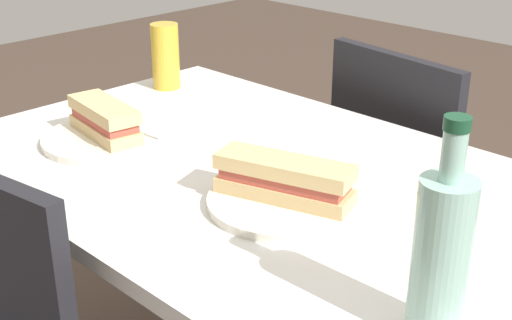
{
  "coord_description": "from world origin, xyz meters",
  "views": [
    {
      "loc": [
        0.83,
        -0.84,
        1.27
      ],
      "look_at": [
        0.0,
        0.0,
        0.76
      ],
      "focal_mm": 49.58,
      "sensor_mm": 36.0,
      "label": 1
    }
  ],
  "objects_px": {
    "knife_near": "(293,181)",
    "baguette_sandwich_far": "(105,119)",
    "chair_far": "(413,189)",
    "baguette_sandwich_near": "(284,179)",
    "plate_near": "(284,202)",
    "dining_table": "(256,225)",
    "plate_far": "(106,139)",
    "beer_glass": "(165,56)",
    "water_bottle": "(441,255)",
    "knife_far": "(128,126)"
  },
  "relations": [
    {
      "from": "chair_far",
      "to": "dining_table",
      "type": "bearing_deg",
      "value": -88.81
    },
    {
      "from": "plate_far",
      "to": "beer_glass",
      "type": "bearing_deg",
      "value": 122.05
    },
    {
      "from": "knife_far",
      "to": "water_bottle",
      "type": "distance_m",
      "value": 0.82
    },
    {
      "from": "chair_far",
      "to": "beer_glass",
      "type": "xyz_separation_m",
      "value": [
        -0.5,
        -0.38,
        0.32
      ]
    },
    {
      "from": "chair_far",
      "to": "water_bottle",
      "type": "bearing_deg",
      "value": -56.9
    },
    {
      "from": "chair_far",
      "to": "plate_far",
      "type": "xyz_separation_m",
      "value": [
        -0.3,
        -0.69,
        0.25
      ]
    },
    {
      "from": "plate_near",
      "to": "water_bottle",
      "type": "relative_size",
      "value": 0.91
    },
    {
      "from": "plate_far",
      "to": "baguette_sandwich_far",
      "type": "relative_size",
      "value": 1.31
    },
    {
      "from": "baguette_sandwich_far",
      "to": "baguette_sandwich_near",
      "type": "bearing_deg",
      "value": 5.75
    },
    {
      "from": "dining_table",
      "to": "knife_far",
      "type": "bearing_deg",
      "value": -169.51
    },
    {
      "from": "baguette_sandwich_near",
      "to": "chair_far",
      "type": "bearing_deg",
      "value": 102.66
    },
    {
      "from": "plate_far",
      "to": "beer_glass",
      "type": "height_order",
      "value": "beer_glass"
    },
    {
      "from": "water_bottle",
      "to": "knife_far",
      "type": "bearing_deg",
      "value": 170.4
    },
    {
      "from": "baguette_sandwich_near",
      "to": "plate_near",
      "type": "bearing_deg",
      "value": 90.0
    },
    {
      "from": "plate_far",
      "to": "baguette_sandwich_far",
      "type": "xyz_separation_m",
      "value": [
        0.0,
        -0.0,
        0.04
      ]
    },
    {
      "from": "knife_far",
      "to": "plate_far",
      "type": "bearing_deg",
      "value": -86.67
    },
    {
      "from": "water_bottle",
      "to": "plate_near",
      "type": "bearing_deg",
      "value": 160.8
    },
    {
      "from": "plate_far",
      "to": "knife_far",
      "type": "height_order",
      "value": "knife_far"
    },
    {
      "from": "dining_table",
      "to": "baguette_sandwich_far",
      "type": "distance_m",
      "value": 0.37
    },
    {
      "from": "plate_far",
      "to": "water_bottle",
      "type": "distance_m",
      "value": 0.81
    },
    {
      "from": "baguette_sandwich_far",
      "to": "beer_glass",
      "type": "bearing_deg",
      "value": 122.05
    },
    {
      "from": "dining_table",
      "to": "chair_far",
      "type": "xyz_separation_m",
      "value": [
        -0.01,
        0.58,
        -0.13
      ]
    },
    {
      "from": "beer_glass",
      "to": "baguette_sandwich_far",
      "type": "bearing_deg",
      "value": -57.95
    },
    {
      "from": "knife_near",
      "to": "beer_glass",
      "type": "xyz_separation_m",
      "value": [
        -0.61,
        0.22,
        0.06
      ]
    },
    {
      "from": "baguette_sandwich_far",
      "to": "beer_glass",
      "type": "distance_m",
      "value": 0.37
    },
    {
      "from": "baguette_sandwich_near",
      "to": "plate_far",
      "type": "height_order",
      "value": "baguette_sandwich_near"
    },
    {
      "from": "chair_far",
      "to": "knife_near",
      "type": "height_order",
      "value": "chair_far"
    },
    {
      "from": "dining_table",
      "to": "beer_glass",
      "type": "xyz_separation_m",
      "value": [
        -0.51,
        0.2,
        0.19
      ]
    },
    {
      "from": "baguette_sandwich_far",
      "to": "water_bottle",
      "type": "distance_m",
      "value": 0.81
    },
    {
      "from": "baguette_sandwich_far",
      "to": "water_bottle",
      "type": "bearing_deg",
      "value": -5.69
    },
    {
      "from": "plate_near",
      "to": "knife_near",
      "type": "height_order",
      "value": "knife_near"
    },
    {
      "from": "water_bottle",
      "to": "chair_far",
      "type": "bearing_deg",
      "value": 123.1
    },
    {
      "from": "chair_far",
      "to": "plate_near",
      "type": "height_order",
      "value": "chair_far"
    },
    {
      "from": "baguette_sandwich_far",
      "to": "dining_table",
      "type": "bearing_deg",
      "value": 20.21
    },
    {
      "from": "dining_table",
      "to": "chair_far",
      "type": "height_order",
      "value": "chair_far"
    },
    {
      "from": "baguette_sandwich_far",
      "to": "plate_near",
      "type": "bearing_deg",
      "value": 5.75
    },
    {
      "from": "water_bottle",
      "to": "baguette_sandwich_far",
      "type": "bearing_deg",
      "value": 174.31
    },
    {
      "from": "dining_table",
      "to": "plate_far",
      "type": "distance_m",
      "value": 0.35
    },
    {
      "from": "plate_near",
      "to": "knife_far",
      "type": "distance_m",
      "value": 0.45
    },
    {
      "from": "plate_far",
      "to": "baguette_sandwich_far",
      "type": "bearing_deg",
      "value": -90.0
    },
    {
      "from": "plate_near",
      "to": "knife_far",
      "type": "height_order",
      "value": "knife_far"
    },
    {
      "from": "dining_table",
      "to": "plate_near",
      "type": "relative_size",
      "value": 4.68
    },
    {
      "from": "chair_far",
      "to": "baguette_sandwich_near",
      "type": "xyz_separation_m",
      "value": [
        0.15,
        -0.65,
        0.29
      ]
    },
    {
      "from": "chair_far",
      "to": "plate_near",
      "type": "xyz_separation_m",
      "value": [
        0.15,
        -0.65,
        0.25
      ]
    },
    {
      "from": "knife_far",
      "to": "water_bottle",
      "type": "bearing_deg",
      "value": -9.6
    },
    {
      "from": "plate_near",
      "to": "baguette_sandwich_far",
      "type": "relative_size",
      "value": 1.31
    },
    {
      "from": "chair_far",
      "to": "baguette_sandwich_far",
      "type": "relative_size",
      "value": 4.4
    },
    {
      "from": "knife_near",
      "to": "baguette_sandwich_far",
      "type": "xyz_separation_m",
      "value": [
        -0.42,
        -0.1,
        0.03
      ]
    },
    {
      "from": "knife_near",
      "to": "knife_far",
      "type": "relative_size",
      "value": 1.0
    },
    {
      "from": "dining_table",
      "to": "baguette_sandwich_near",
      "type": "distance_m",
      "value": 0.22
    }
  ]
}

